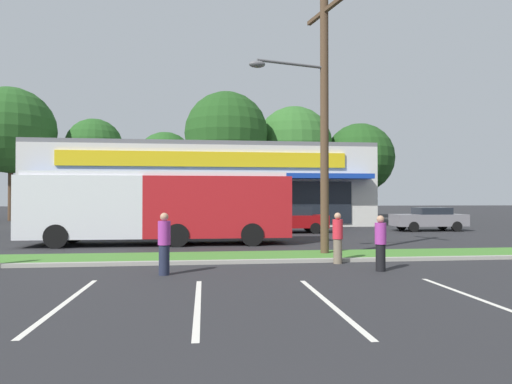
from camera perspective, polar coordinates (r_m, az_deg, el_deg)
The scene contains 21 objects.
grass_median at distance 15.52m, azimuth -6.45°, elevation -8.29°, with size 56.00×2.20×0.12m, color #427A2D.
curb_lip at distance 14.31m, azimuth -6.43°, elevation -8.93°, with size 56.00×0.24×0.12m, color #99968C.
parking_stripe_0 at distance 9.91m, azimuth -23.17°, elevation -12.86°, with size 0.12×4.80×0.01m, color silver.
parking_stripe_1 at distance 9.12m, azimuth -7.47°, elevation -13.98°, with size 0.12×4.80×0.01m, color silver.
parking_stripe_2 at distance 9.21m, azimuth 9.32°, elevation -13.84°, with size 0.12×4.80×0.01m, color silver.
parking_stripe_3 at distance 10.43m, azimuth 26.91°, elevation -12.22°, with size 0.12×4.80×0.01m, color silver.
storefront_building at distance 38.31m, azimuth -6.57°, elevation 0.71°, with size 25.27×15.16×6.19m.
tree_far_left at distance 47.41m, azimuth -28.86°, elevation 6.90°, with size 7.97×7.97×12.36m.
tree_left at distance 47.80m, azimuth -19.99°, elevation 5.41°, with size 5.67×5.67×10.08m.
tree_mid_left at distance 46.99m, azimuth -11.54°, elevation 3.84°, with size 6.07×6.07×8.92m.
tree_mid at distance 44.27m, azimuth -3.82°, elevation 7.48°, with size 8.16×8.16×12.55m.
tree_mid_right at distance 47.99m, azimuth 4.87°, elevation 6.04°, with size 8.12×8.12×11.87m.
tree_right at distance 49.76m, azimuth 13.11°, elevation 4.25°, with size 7.49×7.49×10.20m.
utility_pole at distance 16.41m, azimuth 8.28°, elevation 9.68°, with size 3.16×2.36×9.45m.
city_bus at distance 20.60m, azimuth -12.25°, elevation -1.67°, with size 11.75×2.70×3.25m.
car_0 at distance 27.28m, azimuth -17.33°, elevation -3.54°, with size 4.53×1.98×1.49m.
car_1 at distance 30.59m, azimuth 21.26°, elevation -3.20°, with size 4.57×1.90×1.49m.
car_2 at distance 26.99m, azimuth 4.37°, elevation -3.50°, with size 4.50×1.94×1.61m.
pedestrian_near_bench at distance 13.28m, azimuth 15.65°, elevation -6.32°, with size 0.32×0.32×1.59m.
pedestrian_by_pole at distance 12.41m, azimuth -11.67°, elevation -6.50°, with size 0.34×0.34×1.69m.
pedestrian_far at distance 14.51m, azimuth 10.42°, elevation -5.80°, with size 0.33×0.33×1.62m.
Camera 1 is at (-0.06, -1.39, 2.08)m, focal length 31.26 mm.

